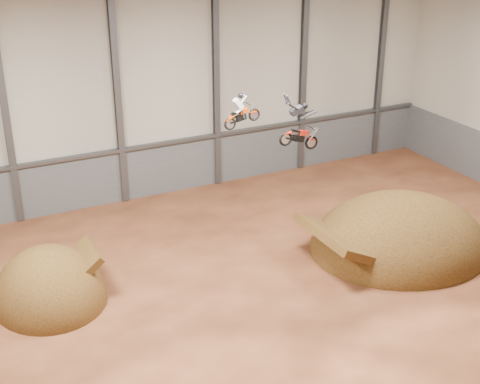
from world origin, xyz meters
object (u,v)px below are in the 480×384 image
fmx_rider_a (243,107)px  fmx_rider_b (298,123)px  takeoff_ramp (51,300)px  landing_ramp (398,248)px

fmx_rider_a → fmx_rider_b: size_ratio=0.68×
takeoff_ramp → landing_ramp: landing_ramp is taller
takeoff_ramp → fmx_rider_a: fmx_rider_a is taller
landing_ramp → fmx_rider_b: size_ratio=3.44×
takeoff_ramp → landing_ramp: 19.10m
landing_ramp → fmx_rider_b: 10.12m
takeoff_ramp → fmx_rider_b: 15.03m
fmx_rider_a → fmx_rider_b: (2.17, -1.71, -0.64)m
fmx_rider_a → takeoff_ramp: bearing=177.0°
landing_ramp → fmx_rider_a: size_ratio=5.07×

